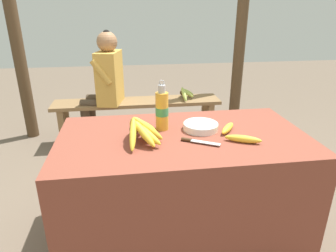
{
  "coord_description": "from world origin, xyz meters",
  "views": [
    {
      "loc": [
        -0.31,
        -1.54,
        1.37
      ],
      "look_at": [
        -0.08,
        0.05,
        0.72
      ],
      "focal_mm": 32.0,
      "sensor_mm": 36.0,
      "label": 1
    }
  ],
  "objects_px": {
    "serving_bowl": "(201,126)",
    "banana_bunch_green": "(185,93)",
    "loose_banana_front": "(243,139)",
    "support_post_near": "(11,11)",
    "water_bottle": "(162,110)",
    "support_post_far": "(243,11)",
    "wooden_bench": "(138,107)",
    "loose_banana_side": "(228,128)",
    "seated_vendor": "(105,81)",
    "banana_bunch_ripe": "(141,129)",
    "knife": "(195,141)"
  },
  "relations": [
    {
      "from": "serving_bowl",
      "to": "banana_bunch_green",
      "type": "distance_m",
      "value": 1.43
    },
    {
      "from": "loose_banana_front",
      "to": "support_post_near",
      "type": "distance_m",
      "value": 2.62
    },
    {
      "from": "water_bottle",
      "to": "banana_bunch_green",
      "type": "relative_size",
      "value": 0.92
    },
    {
      "from": "banana_bunch_green",
      "to": "support_post_far",
      "type": "xyz_separation_m",
      "value": [
        0.68,
        0.3,
        0.8
      ]
    },
    {
      "from": "wooden_bench",
      "to": "support_post_near",
      "type": "distance_m",
      "value": 1.54
    },
    {
      "from": "loose_banana_side",
      "to": "seated_vendor",
      "type": "height_order",
      "value": "seated_vendor"
    },
    {
      "from": "seated_vendor",
      "to": "wooden_bench",
      "type": "bearing_deg",
      "value": -163.03
    },
    {
      "from": "loose_banana_front",
      "to": "support_post_far",
      "type": "xyz_separation_m",
      "value": [
        0.68,
        1.91,
        0.62
      ]
    },
    {
      "from": "loose_banana_side",
      "to": "wooden_bench",
      "type": "height_order",
      "value": "loose_banana_side"
    },
    {
      "from": "seated_vendor",
      "to": "banana_bunch_ripe",
      "type": "bearing_deg",
      "value": 113.2
    },
    {
      "from": "serving_bowl",
      "to": "wooden_bench",
      "type": "xyz_separation_m",
      "value": [
        -0.32,
        1.4,
        -0.32
      ]
    },
    {
      "from": "knife",
      "to": "wooden_bench",
      "type": "relative_size",
      "value": 0.12
    },
    {
      "from": "banana_bunch_ripe",
      "to": "wooden_bench",
      "type": "relative_size",
      "value": 0.18
    },
    {
      "from": "serving_bowl",
      "to": "banana_bunch_green",
      "type": "height_order",
      "value": "serving_bowl"
    },
    {
      "from": "loose_banana_side",
      "to": "banana_bunch_green",
      "type": "xyz_separation_m",
      "value": [
        0.03,
        1.45,
        -0.18
      ]
    },
    {
      "from": "seated_vendor",
      "to": "loose_banana_side",
      "type": "bearing_deg",
      "value": 131.55
    },
    {
      "from": "banana_bunch_ripe",
      "to": "seated_vendor",
      "type": "xyz_separation_m",
      "value": [
        -0.27,
        1.5,
        -0.08
      ]
    },
    {
      "from": "loose_banana_front",
      "to": "banana_bunch_green",
      "type": "height_order",
      "value": "loose_banana_front"
    },
    {
      "from": "banana_bunch_ripe",
      "to": "support_post_far",
      "type": "xyz_separation_m",
      "value": [
        1.22,
        1.82,
        0.57
      ]
    },
    {
      "from": "water_bottle",
      "to": "support_post_near",
      "type": "relative_size",
      "value": 0.11
    },
    {
      "from": "wooden_bench",
      "to": "banana_bunch_green",
      "type": "relative_size",
      "value": 5.3
    },
    {
      "from": "seated_vendor",
      "to": "support_post_far",
      "type": "distance_m",
      "value": 1.66
    },
    {
      "from": "banana_bunch_ripe",
      "to": "banana_bunch_green",
      "type": "distance_m",
      "value": 1.63
    },
    {
      "from": "loose_banana_side",
      "to": "knife",
      "type": "xyz_separation_m",
      "value": [
        -0.23,
        -0.13,
        -0.01
      ]
    },
    {
      "from": "serving_bowl",
      "to": "support_post_near",
      "type": "height_order",
      "value": "support_post_near"
    },
    {
      "from": "banana_bunch_ripe",
      "to": "support_post_near",
      "type": "height_order",
      "value": "support_post_near"
    },
    {
      "from": "banana_bunch_ripe",
      "to": "knife",
      "type": "distance_m",
      "value": 0.3
    },
    {
      "from": "support_post_near",
      "to": "serving_bowl",
      "type": "bearing_deg",
      "value": -48.59
    },
    {
      "from": "water_bottle",
      "to": "loose_banana_front",
      "type": "relative_size",
      "value": 1.54
    },
    {
      "from": "serving_bowl",
      "to": "support_post_near",
      "type": "distance_m",
      "value": 2.35
    },
    {
      "from": "water_bottle",
      "to": "knife",
      "type": "distance_m",
      "value": 0.29
    },
    {
      "from": "loose_banana_front",
      "to": "seated_vendor",
      "type": "height_order",
      "value": "seated_vendor"
    },
    {
      "from": "serving_bowl",
      "to": "water_bottle",
      "type": "relative_size",
      "value": 0.7
    },
    {
      "from": "serving_bowl",
      "to": "knife",
      "type": "relative_size",
      "value": 1.05
    },
    {
      "from": "knife",
      "to": "support_post_far",
      "type": "relative_size",
      "value": 0.08
    },
    {
      "from": "knife",
      "to": "seated_vendor",
      "type": "distance_m",
      "value": 1.65
    },
    {
      "from": "wooden_bench",
      "to": "loose_banana_front",
      "type": "bearing_deg",
      "value": -72.66
    },
    {
      "from": "seated_vendor",
      "to": "serving_bowl",
      "type": "bearing_deg",
      "value": 127.44
    },
    {
      "from": "loose_banana_side",
      "to": "support_post_far",
      "type": "bearing_deg",
      "value": 67.89
    },
    {
      "from": "knife",
      "to": "banana_bunch_green",
      "type": "bearing_deg",
      "value": 109.58
    },
    {
      "from": "support_post_near",
      "to": "support_post_far",
      "type": "distance_m",
      "value": 2.37
    },
    {
      "from": "support_post_near",
      "to": "loose_banana_side",
      "type": "bearing_deg",
      "value": -46.67
    },
    {
      "from": "banana_bunch_ripe",
      "to": "support_post_near",
      "type": "distance_m",
      "value": 2.22
    },
    {
      "from": "serving_bowl",
      "to": "water_bottle",
      "type": "xyz_separation_m",
      "value": [
        -0.23,
        0.04,
        0.1
      ]
    },
    {
      "from": "serving_bowl",
      "to": "knife",
      "type": "distance_m",
      "value": 0.19
    },
    {
      "from": "banana_bunch_green",
      "to": "support_post_near",
      "type": "height_order",
      "value": "support_post_near"
    },
    {
      "from": "seated_vendor",
      "to": "support_post_far",
      "type": "bearing_deg",
      "value": -154.86
    },
    {
      "from": "support_post_near",
      "to": "support_post_far",
      "type": "bearing_deg",
      "value": 0.0
    },
    {
      "from": "seated_vendor",
      "to": "support_post_near",
      "type": "relative_size",
      "value": 0.44
    },
    {
      "from": "water_bottle",
      "to": "wooden_bench",
      "type": "height_order",
      "value": "water_bottle"
    }
  ]
}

